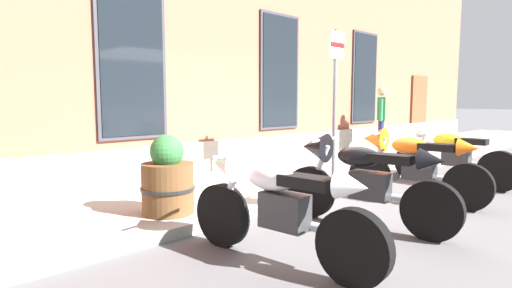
{
  "coord_description": "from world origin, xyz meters",
  "views": [
    {
      "loc": [
        -5.02,
        -3.61,
        1.48
      ],
      "look_at": [
        -1.47,
        0.03,
        0.93
      ],
      "focal_mm": 28.78,
      "sensor_mm": 36.0,
      "label": 1
    }
  ],
  "objects_px": {
    "motorcycle_black_sport": "(359,178)",
    "barrel_planter": "(168,181)",
    "motorcycle_white_sport": "(273,202)",
    "motorcycle_yellow_naked": "(452,158)",
    "motorcycle_orange_sport": "(411,163)",
    "parking_sign": "(335,84)",
    "pedestrian_striped_shirt": "(381,116)"
  },
  "relations": [
    {
      "from": "motorcycle_black_sport",
      "to": "barrel_planter",
      "type": "distance_m",
      "value": 2.26
    },
    {
      "from": "motorcycle_white_sport",
      "to": "motorcycle_yellow_naked",
      "type": "distance_m",
      "value": 4.71
    },
    {
      "from": "motorcycle_white_sport",
      "to": "motorcycle_orange_sport",
      "type": "distance_m",
      "value": 3.06
    },
    {
      "from": "parking_sign",
      "to": "barrel_planter",
      "type": "height_order",
      "value": "parking_sign"
    },
    {
      "from": "motorcycle_orange_sport",
      "to": "motorcycle_yellow_naked",
      "type": "height_order",
      "value": "motorcycle_orange_sport"
    },
    {
      "from": "barrel_planter",
      "to": "pedestrian_striped_shirt",
      "type": "bearing_deg",
      "value": 9.07
    },
    {
      "from": "parking_sign",
      "to": "motorcycle_yellow_naked",
      "type": "bearing_deg",
      "value": -37.75
    },
    {
      "from": "pedestrian_striped_shirt",
      "to": "parking_sign",
      "type": "xyz_separation_m",
      "value": [
        -4.01,
        -1.35,
        0.66
      ]
    },
    {
      "from": "motorcycle_orange_sport",
      "to": "pedestrian_striped_shirt",
      "type": "xyz_separation_m",
      "value": [
        3.99,
        2.66,
        0.5
      ]
    },
    {
      "from": "motorcycle_orange_sport",
      "to": "motorcycle_white_sport",
      "type": "bearing_deg",
      "value": -177.36
    },
    {
      "from": "motorcycle_orange_sport",
      "to": "barrel_planter",
      "type": "distance_m",
      "value": 3.47
    },
    {
      "from": "motorcycle_yellow_naked",
      "to": "barrel_planter",
      "type": "bearing_deg",
      "value": 162.37
    },
    {
      "from": "motorcycle_white_sport",
      "to": "pedestrian_striped_shirt",
      "type": "xyz_separation_m",
      "value": [
        7.04,
        2.81,
        0.51
      ]
    },
    {
      "from": "pedestrian_striped_shirt",
      "to": "barrel_planter",
      "type": "relative_size",
      "value": 1.78
    },
    {
      "from": "parking_sign",
      "to": "barrel_planter",
      "type": "bearing_deg",
      "value": 176.03
    },
    {
      "from": "motorcycle_white_sport",
      "to": "barrel_planter",
      "type": "relative_size",
      "value": 2.21
    },
    {
      "from": "motorcycle_orange_sport",
      "to": "motorcycle_yellow_naked",
      "type": "bearing_deg",
      "value": 0.68
    },
    {
      "from": "motorcycle_yellow_naked",
      "to": "parking_sign",
      "type": "height_order",
      "value": "parking_sign"
    },
    {
      "from": "motorcycle_black_sport",
      "to": "barrel_planter",
      "type": "bearing_deg",
      "value": 133.28
    },
    {
      "from": "motorcycle_white_sport",
      "to": "parking_sign",
      "type": "bearing_deg",
      "value": 25.71
    },
    {
      "from": "motorcycle_orange_sport",
      "to": "pedestrian_striped_shirt",
      "type": "relative_size",
      "value": 1.21
    },
    {
      "from": "motorcycle_yellow_naked",
      "to": "pedestrian_striped_shirt",
      "type": "height_order",
      "value": "pedestrian_striped_shirt"
    },
    {
      "from": "motorcycle_orange_sport",
      "to": "parking_sign",
      "type": "xyz_separation_m",
      "value": [
        -0.03,
        1.32,
        1.16
      ]
    },
    {
      "from": "motorcycle_white_sport",
      "to": "parking_sign",
      "type": "height_order",
      "value": "parking_sign"
    },
    {
      "from": "motorcycle_yellow_naked",
      "to": "pedestrian_striped_shirt",
      "type": "bearing_deg",
      "value": 48.57
    },
    {
      "from": "motorcycle_white_sport",
      "to": "motorcycle_yellow_naked",
      "type": "bearing_deg",
      "value": 1.96
    },
    {
      "from": "motorcycle_black_sport",
      "to": "parking_sign",
      "type": "xyz_separation_m",
      "value": [
        1.53,
        1.43,
        1.16
      ]
    },
    {
      "from": "motorcycle_yellow_naked",
      "to": "motorcycle_white_sport",
      "type": "bearing_deg",
      "value": -178.04
    },
    {
      "from": "motorcycle_orange_sport",
      "to": "parking_sign",
      "type": "relative_size",
      "value": 0.82
    },
    {
      "from": "motorcycle_white_sport",
      "to": "pedestrian_striped_shirt",
      "type": "relative_size",
      "value": 1.24
    },
    {
      "from": "motorcycle_black_sport",
      "to": "pedestrian_striped_shirt",
      "type": "relative_size",
      "value": 1.25
    },
    {
      "from": "parking_sign",
      "to": "motorcycle_orange_sport",
      "type": "bearing_deg",
      "value": -88.85
    }
  ]
}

